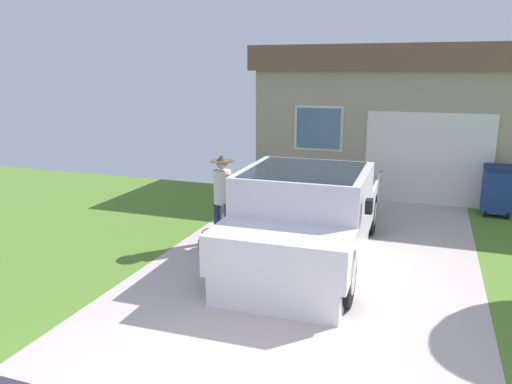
{
  "coord_description": "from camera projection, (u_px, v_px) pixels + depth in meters",
  "views": [
    {
      "loc": [
        1.66,
        -3.44,
        3.15
      ],
      "look_at": [
        -1.03,
        4.17,
        1.14
      ],
      "focal_mm": 34.75,
      "sensor_mm": 36.0,
      "label": 1
    }
  ],
  "objects": [
    {
      "name": "pickup_truck",
      "position": [
        307.0,
        219.0,
        8.29
      ],
      "size": [
        2.2,
        5.26,
        1.6
      ],
      "rotation": [
        0.0,
        0.0,
        3.16
      ],
      "color": "silver",
      "rests_on": "ground"
    },
    {
      "name": "handbag",
      "position": [
        210.0,
        243.0,
        8.88
      ],
      "size": [
        0.36,
        0.19,
        0.39
      ],
      "color": "#B24C56",
      "rests_on": "ground"
    },
    {
      "name": "house_with_garage",
      "position": [
        443.0,
        114.0,
        14.19
      ],
      "size": [
        9.58,
        6.42,
        3.73
      ],
      "color": "tan",
      "rests_on": "ground"
    },
    {
      "name": "person_with_hat",
      "position": [
        223.0,
        195.0,
        8.93
      ],
      "size": [
        0.45,
        0.43,
        1.68
      ],
      "rotation": [
        0.0,
        0.0,
        -0.6
      ],
      "color": "navy",
      "rests_on": "ground"
    },
    {
      "name": "wheeled_trash_bin",
      "position": [
        498.0,
        189.0,
        10.87
      ],
      "size": [
        0.6,
        0.72,
        1.09
      ],
      "color": "navy",
      "rests_on": "ground"
    }
  ]
}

